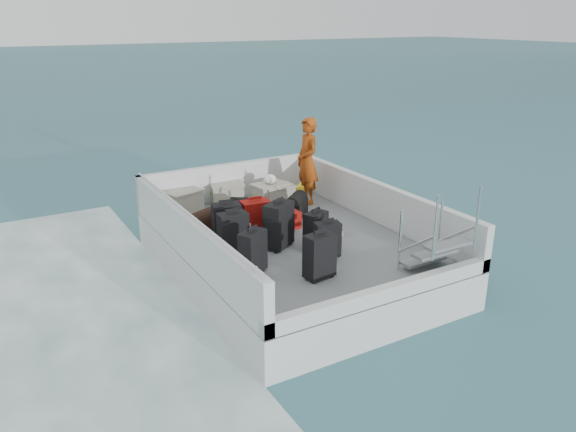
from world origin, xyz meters
The scene contains 23 objects.
ground centered at (0.00, 0.00, 0.00)m, with size 160.00×160.00×0.00m, color #16434F.
ferry_hull centered at (0.00, 0.00, 0.30)m, with size 3.60×5.00×0.60m, color silver.
deck centered at (0.00, 0.00, 0.61)m, with size 3.30×4.70×0.02m, color slate.
deck_fittings centered at (0.35, -0.32, 0.99)m, with size 3.60×5.00×0.90m.
suitcase_0 centered at (-1.12, -0.87, 0.93)m, with size 0.40×0.23×0.63m, color black.
suitcase_1 centered at (-1.07, -0.12, 0.95)m, with size 0.44×0.25×0.65m, color black.
suitcase_2 centered at (-0.95, 0.37, 0.94)m, with size 0.44×0.26×0.64m, color black.
suitcase_3 centered at (-0.40, -1.46, 0.94)m, with size 0.42×0.24×0.64m, color black.
suitcase_4 centered at (-0.34, -0.22, 0.98)m, with size 0.49×0.29×0.72m, color black.
suitcase_5 centered at (-0.48, 0.30, 0.93)m, with size 0.45×0.27×0.63m, color maroon.
suitcase_6 centered at (0.11, -0.89, 0.88)m, with size 0.38×0.22×0.53m, color black.
suitcase_7 centered at (0.19, -0.44, 0.89)m, with size 0.38×0.22×0.54m, color black.
suitcase_8 centered at (0.03, 0.52, 0.76)m, with size 0.47×0.72×0.28m, color maroon.
duffel_0 centered at (-1.19, 0.86, 0.78)m, with size 0.47×0.30×0.32m, color black, non-canonical shape.
duffel_1 centered at (-0.27, 1.14, 0.78)m, with size 0.51×0.30×0.32m, color black, non-canonical shape.
duffel_2 centered at (0.63, 0.88, 0.78)m, with size 0.52×0.30×0.32m, color black, non-canonical shape.
crate_0 centered at (-1.03, 2.14, 0.80)m, with size 0.61×0.42×0.37m, color #A8A492.
crate_1 centered at (-0.13, 2.20, 0.80)m, with size 0.59×0.41×0.35m, color #A8A492.
crate_2 centered at (0.56, 1.75, 0.80)m, with size 0.61×0.42×0.37m, color #A8A492.
crate_3 centered at (0.69, 1.67, 0.79)m, with size 0.56×0.38×0.34m, color #A8A492.
yellow_bag centered at (1.45, 2.01, 0.73)m, with size 0.28×0.26×0.22m, color yellow.
white_bag centered at (0.56, 1.75, 1.08)m, with size 0.24×0.24×0.18m, color white.
passenger centered at (1.20, 1.43, 1.44)m, with size 0.61×0.39×1.65m, color #C95012.
Camera 1 is at (-4.28, -7.31, 4.04)m, focal length 35.00 mm.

